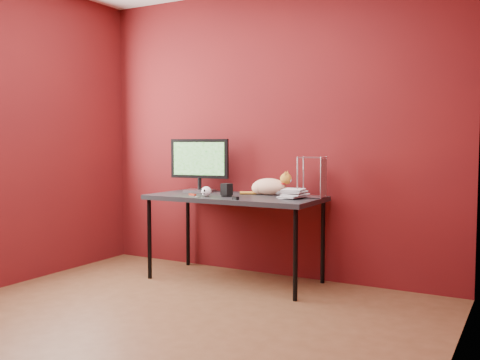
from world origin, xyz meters
The scene contains 11 objects.
room centered at (0.00, 0.00, 1.45)m, with size 3.52×3.52×2.61m.
desk centered at (-0.15, 1.37, 0.70)m, with size 1.50×0.70×0.75m.
monitor centered at (-0.62, 1.53, 1.03)m, with size 0.57×0.22×0.49m.
cat centered at (0.09, 1.57, 0.83)m, with size 0.46×0.19×0.22m.
skull_mug centered at (-0.32, 1.17, 0.79)m, with size 0.09×0.09×0.09m.
speaker centered at (-0.17, 1.26, 0.80)m, with size 0.10×0.10×0.11m.
book_stack centered at (0.31, 1.43, 1.19)m, with size 0.20×0.24×0.89m.
wire_rack centered at (0.50, 1.54, 0.92)m, with size 0.21×0.18×0.34m.
pocket_knife centered at (-0.48, 1.20, 0.76)m, with size 0.08×0.02×0.02m, color maroon.
black_gadget centered at (0.02, 1.08, 0.76)m, with size 0.05×0.03×0.03m, color black.
washer centered at (-0.37, 1.13, 0.75)m, with size 0.05×0.05×0.00m, color #A9A8AD.
Camera 1 is at (2.12, -2.64, 1.21)m, focal length 40.00 mm.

